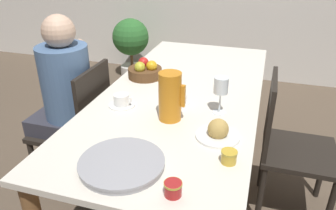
{
  "coord_description": "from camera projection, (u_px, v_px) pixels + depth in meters",
  "views": [
    {
      "loc": [
        0.44,
        -1.72,
        1.55
      ],
      "look_at": [
        0.0,
        -0.3,
        0.79
      ],
      "focal_mm": 35.0,
      "sensor_mm": 36.0,
      "label": 1
    }
  ],
  "objects": [
    {
      "name": "chair_person_side",
      "position": [
        80.0,
        126.0,
        2.1
      ],
      "size": [
        0.42,
        0.42,
        0.88
      ],
      "rotation": [
        0.0,
        0.0,
        1.57
      ],
      "color": "black",
      "rests_on": "ground_plane"
    },
    {
      "name": "red_pitcher",
      "position": [
        170.0,
        96.0,
        1.59
      ],
      "size": [
        0.14,
        0.11,
        0.25
      ],
      "color": "orange",
      "rests_on": "dining_table"
    },
    {
      "name": "chair_opposite",
      "position": [
        288.0,
        145.0,
        1.91
      ],
      "size": [
        0.42,
        0.42,
        0.88
      ],
      "rotation": [
        0.0,
        0.0,
        -1.57
      ],
      "color": "black",
      "rests_on": "ground_plane"
    },
    {
      "name": "wine_glass_water",
      "position": [
        221.0,
        87.0,
        1.64
      ],
      "size": [
        0.07,
        0.07,
        0.2
      ],
      "color": "white",
      "rests_on": "dining_table"
    },
    {
      "name": "potted_plant",
      "position": [
        131.0,
        41.0,
        3.96
      ],
      "size": [
        0.44,
        0.44,
        0.73
      ],
      "color": "beige",
      "rests_on": "ground_plane"
    },
    {
      "name": "serving_tray",
      "position": [
        122.0,
        164.0,
        1.29
      ],
      "size": [
        0.34,
        0.34,
        0.03
      ],
      "color": "#9E9EA3",
      "rests_on": "dining_table"
    },
    {
      "name": "teacup_across",
      "position": [
        177.0,
        98.0,
        1.79
      ],
      "size": [
        0.14,
        0.14,
        0.07
      ],
      "color": "white",
      "rests_on": "dining_table"
    },
    {
      "name": "bread_plate",
      "position": [
        218.0,
        132.0,
        1.48
      ],
      "size": [
        0.2,
        0.2,
        0.1
      ],
      "color": "white",
      "rests_on": "dining_table"
    },
    {
      "name": "fruit_bowl",
      "position": [
        145.0,
        71.0,
        2.13
      ],
      "size": [
        0.22,
        0.22,
        0.12
      ],
      "color": "brown",
      "rests_on": "dining_table"
    },
    {
      "name": "jam_jar_red",
      "position": [
        229.0,
        156.0,
        1.31
      ],
      "size": [
        0.07,
        0.07,
        0.05
      ],
      "color": "gold",
      "rests_on": "dining_table"
    },
    {
      "name": "person_seated",
      "position": [
        63.0,
        93.0,
        2.03
      ],
      "size": [
        0.39,
        0.41,
        1.18
      ],
      "rotation": [
        0.0,
        0.0,
        1.57
      ],
      "color": "#33333D",
      "rests_on": "ground_plane"
    },
    {
      "name": "jam_jar_amber",
      "position": [
        173.0,
        188.0,
        1.14
      ],
      "size": [
        0.07,
        0.07,
        0.05
      ],
      "color": "#A81E1E",
      "rests_on": "dining_table"
    },
    {
      "name": "teacup_near_person",
      "position": [
        122.0,
        101.0,
        1.77
      ],
      "size": [
        0.14,
        0.14,
        0.07
      ],
      "color": "white",
      "rests_on": "dining_table"
    },
    {
      "name": "dining_table",
      "position": [
        182.0,
        105.0,
        1.99
      ],
      "size": [
        0.9,
        1.98,
        0.74
      ],
      "color": "silver",
      "rests_on": "ground_plane"
    },
    {
      "name": "ground_plane",
      "position": [
        180.0,
        188.0,
        2.28
      ],
      "size": [
        20.0,
        20.0,
        0.0
      ],
      "primitive_type": "plane",
      "color": "brown"
    }
  ]
}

